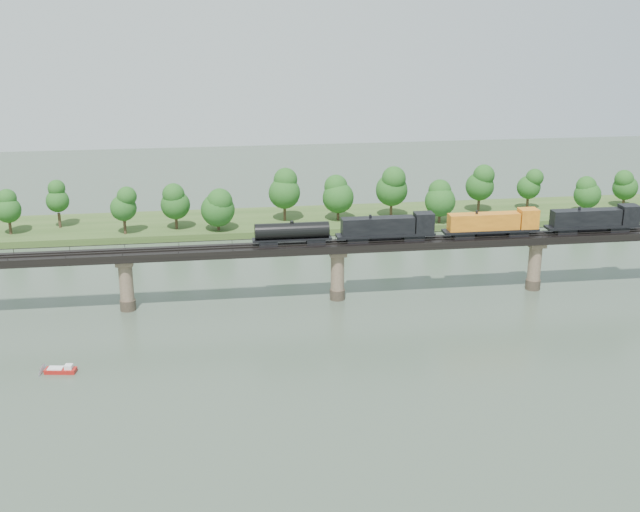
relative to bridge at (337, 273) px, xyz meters
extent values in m
plane|color=#354436|center=(0.00, -30.00, -5.46)|extent=(400.00, 400.00, 0.00)
cube|color=#324C1E|center=(0.00, 55.00, -4.66)|extent=(300.00, 24.00, 1.60)
cylinder|color=#473A2D|center=(-40.00, 0.00, -4.46)|extent=(3.00, 3.00, 2.00)
cylinder|color=#816A54|center=(-40.00, 0.00, 0.04)|extent=(2.60, 2.60, 9.00)
cube|color=#816A54|center=(-40.00, 0.00, 4.04)|extent=(3.20, 3.20, 1.00)
cylinder|color=#473A2D|center=(0.00, 0.00, -4.46)|extent=(3.00, 3.00, 2.00)
cylinder|color=#816A54|center=(0.00, 0.00, 0.04)|extent=(2.60, 2.60, 9.00)
cube|color=#816A54|center=(0.00, 0.00, 4.04)|extent=(3.20, 3.20, 1.00)
cylinder|color=#473A2D|center=(40.00, 0.00, -4.46)|extent=(3.00, 3.00, 2.00)
cylinder|color=#816A54|center=(40.00, 0.00, 0.04)|extent=(2.60, 2.60, 9.00)
cube|color=#816A54|center=(40.00, 0.00, 4.04)|extent=(3.20, 3.20, 1.00)
cube|color=black|center=(0.00, 0.00, 5.29)|extent=(220.00, 5.00, 1.50)
cube|color=black|center=(0.00, -0.75, 6.12)|extent=(220.00, 0.12, 0.16)
cube|color=black|center=(0.00, 0.75, 6.12)|extent=(220.00, 0.12, 0.16)
cube|color=black|center=(0.00, -2.40, 6.74)|extent=(220.00, 0.10, 0.10)
cube|color=black|center=(0.00, 2.40, 6.74)|extent=(220.00, 0.10, 0.10)
cube|color=black|center=(0.00, -2.40, 6.39)|extent=(0.08, 0.08, 0.70)
cube|color=black|center=(0.00, 2.40, 6.39)|extent=(0.08, 0.08, 0.70)
cylinder|color=#382619|center=(-71.77, 49.88, -2.22)|extent=(0.70, 0.70, 3.27)
sphere|color=#164814|center=(-71.77, 49.88, 2.14)|extent=(6.20, 6.20, 6.20)
sphere|color=#164814|center=(-71.77, 49.88, 4.86)|extent=(4.65, 4.65, 4.65)
cylinder|color=#382619|center=(-60.94, 54.18, -2.00)|extent=(0.70, 0.70, 3.71)
sphere|color=#164814|center=(-60.94, 54.18, 2.95)|extent=(5.67, 5.67, 5.67)
sphere|color=#164814|center=(-60.94, 54.18, 6.04)|extent=(4.25, 4.25, 4.25)
cylinder|color=#382619|center=(-44.43, 46.31, -2.10)|extent=(0.70, 0.70, 3.51)
sphere|color=#164814|center=(-44.43, 46.31, 2.57)|extent=(6.31, 6.31, 6.31)
sphere|color=#164814|center=(-44.43, 46.31, 5.50)|extent=(4.73, 4.73, 4.73)
cylinder|color=#382619|center=(-32.24, 48.84, -2.19)|extent=(0.70, 0.70, 3.34)
sphere|color=#164814|center=(-32.24, 48.84, 2.27)|extent=(7.18, 7.18, 7.18)
sphere|color=#164814|center=(-32.24, 48.84, 5.06)|extent=(5.39, 5.39, 5.39)
cylinder|color=#382619|center=(-22.01, 46.15, -2.45)|extent=(0.70, 0.70, 2.83)
sphere|color=#164814|center=(-22.01, 46.15, 1.32)|extent=(8.26, 8.26, 8.26)
sphere|color=#164814|center=(-22.01, 46.15, 3.68)|extent=(6.19, 6.19, 6.19)
cylinder|color=#382619|center=(-5.04, 52.68, -1.88)|extent=(0.70, 0.70, 3.96)
sphere|color=#164814|center=(-5.04, 52.68, 3.41)|extent=(8.07, 8.07, 8.07)
sphere|color=#164814|center=(-5.04, 52.68, 6.71)|extent=(6.05, 6.05, 6.05)
cylinder|color=#382619|center=(8.52, 51.14, -2.23)|extent=(0.70, 0.70, 3.27)
sphere|color=#164814|center=(8.52, 51.14, 2.13)|extent=(8.03, 8.03, 8.03)
sphere|color=#164814|center=(8.52, 51.14, 4.85)|extent=(6.02, 6.02, 6.02)
cylinder|color=#382619|center=(22.65, 52.31, -1.90)|extent=(0.70, 0.70, 3.92)
sphere|color=#164814|center=(22.65, 52.31, 3.33)|extent=(8.29, 8.29, 8.29)
sphere|color=#164814|center=(22.65, 52.31, 6.60)|extent=(6.21, 6.21, 6.21)
cylinder|color=#382619|center=(33.59, 45.35, -2.35)|extent=(0.70, 0.70, 3.02)
sphere|color=#164814|center=(33.59, 45.35, 1.69)|extent=(7.74, 7.74, 7.74)
sphere|color=#164814|center=(33.59, 45.35, 4.21)|extent=(5.80, 5.80, 5.80)
cylinder|color=#382619|center=(46.81, 54.03, -1.96)|extent=(0.70, 0.70, 3.80)
sphere|color=#164814|center=(46.81, 54.03, 3.10)|extent=(7.47, 7.47, 7.47)
sphere|color=#164814|center=(46.81, 54.03, 6.27)|extent=(5.60, 5.60, 5.60)
cylinder|color=#382619|center=(60.48, 54.26, -2.17)|extent=(0.70, 0.70, 3.38)
sphere|color=#164814|center=(60.48, 54.26, 2.34)|extent=(6.23, 6.23, 6.23)
sphere|color=#164814|center=(60.48, 54.26, 5.16)|extent=(4.67, 4.67, 4.67)
cylinder|color=#382619|center=(74.35, 48.39, -2.47)|extent=(0.70, 0.70, 2.77)
sphere|color=#164814|center=(74.35, 48.39, 1.22)|extent=(7.04, 7.04, 7.04)
sphere|color=#164814|center=(74.35, 48.39, 3.54)|extent=(5.28, 5.28, 5.28)
cylinder|color=#382619|center=(87.62, 53.57, -2.39)|extent=(0.70, 0.70, 2.94)
sphere|color=#164814|center=(87.62, 53.57, 1.54)|extent=(6.73, 6.73, 6.73)
sphere|color=#164814|center=(87.62, 53.57, 3.99)|extent=(5.05, 5.05, 5.05)
cube|color=black|center=(56.84, 0.00, 6.59)|extent=(4.01, 2.40, 1.10)
cube|color=black|center=(45.82, 0.00, 6.59)|extent=(4.01, 2.40, 1.10)
cube|color=black|center=(51.33, 0.00, 7.29)|extent=(19.03, 3.00, 0.50)
cube|color=black|center=(49.83, 0.00, 9.15)|extent=(14.02, 2.70, 3.21)
cube|color=black|center=(58.84, 0.00, 9.45)|extent=(3.61, 3.00, 3.81)
cylinder|color=black|center=(51.33, 0.00, 6.74)|extent=(6.01, 1.40, 1.40)
cube|color=black|center=(35.80, 0.00, 6.59)|extent=(4.01, 2.40, 1.10)
cube|color=black|center=(24.79, 0.00, 6.59)|extent=(4.01, 2.40, 1.10)
cube|color=black|center=(30.30, 0.00, 7.29)|extent=(19.03, 3.00, 0.50)
cube|color=orange|center=(28.79, 0.00, 9.15)|extent=(14.02, 2.70, 3.21)
cube|color=orange|center=(37.81, 0.00, 9.45)|extent=(3.61, 3.00, 3.81)
cylinder|color=black|center=(30.30, 0.00, 6.74)|extent=(6.01, 1.40, 1.40)
cube|color=black|center=(14.77, 0.00, 6.59)|extent=(4.01, 2.40, 1.10)
cube|color=black|center=(3.75, 0.00, 6.59)|extent=(4.01, 2.40, 1.10)
cube|color=black|center=(9.26, 0.00, 7.29)|extent=(19.03, 3.00, 0.50)
cube|color=black|center=(7.76, 0.00, 9.15)|extent=(14.02, 2.70, 3.21)
cube|color=black|center=(16.77, 0.00, 9.45)|extent=(3.61, 3.00, 3.81)
cylinder|color=black|center=(9.26, 0.00, 6.74)|extent=(6.01, 1.40, 1.40)
cube|color=black|center=(-4.26, 0.00, 6.59)|extent=(3.51, 2.20, 1.10)
cube|color=black|center=(-13.27, 0.00, 6.59)|extent=(3.51, 2.20, 1.10)
cube|color=black|center=(-8.77, 0.00, 7.24)|extent=(15.02, 2.40, 0.30)
cylinder|color=black|center=(-8.77, 0.00, 8.85)|extent=(14.02, 3.00, 3.00)
cylinder|color=black|center=(-8.77, 0.00, 10.45)|extent=(0.70, 0.70, 0.50)
cube|color=#A21712|center=(-48.29, -25.53, -5.12)|extent=(5.03, 2.48, 0.67)
cube|color=white|center=(-49.05, -25.40, -4.74)|extent=(2.51, 1.79, 0.24)
cube|color=white|center=(-46.96, -25.74, -4.45)|extent=(1.32, 1.32, 0.67)
camera|label=1|loc=(-23.90, -144.31, 51.11)|focal=45.00mm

